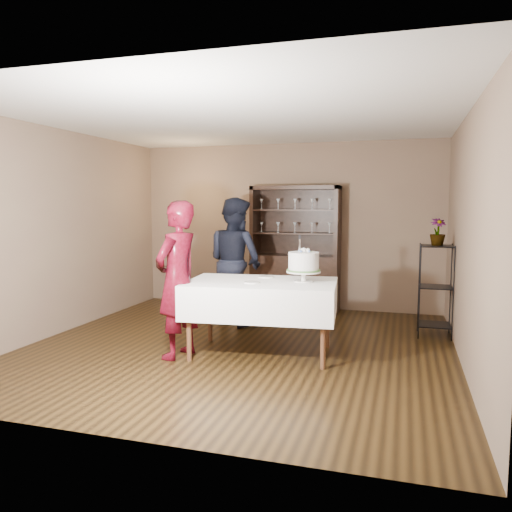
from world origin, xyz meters
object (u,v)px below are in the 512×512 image
at_px(woman, 177,280).
at_px(potted_plant, 438,232).
at_px(man, 235,261).
at_px(cake_table, 261,298).
at_px(plant_etagere, 436,287).
at_px(cake, 304,263).
at_px(china_hutch, 295,269).

relative_size(woman, potted_plant, 5.05).
distance_m(woman, man, 1.68).
relative_size(cake_table, woman, 1.01).
xyz_separation_m(woman, man, (0.10, 1.68, 0.03)).
bearing_deg(woman, plant_etagere, 135.11).
height_order(man, cake, man).
bearing_deg(china_hutch, woman, -104.64).
bearing_deg(plant_etagere, china_hutch, 153.17).
height_order(plant_etagere, woman, woman).
height_order(plant_etagere, cake, cake).
bearing_deg(china_hutch, cake_table, -86.94).
bearing_deg(potted_plant, china_hutch, 152.96).
xyz_separation_m(man, cake, (1.23, -1.21, 0.15)).
height_order(china_hutch, woman, china_hutch).
bearing_deg(potted_plant, man, -178.48).
distance_m(plant_etagere, man, 2.73).
bearing_deg(cake_table, china_hutch, 93.06).
bearing_deg(cake_table, man, 120.29).
bearing_deg(woman, cake_table, 126.27).
height_order(cake_table, man, man).
relative_size(china_hutch, cake_table, 1.13).
bearing_deg(man, potted_plant, -149.05).
bearing_deg(cake, cake_table, -167.47).
relative_size(cake_table, cake, 3.35).
relative_size(china_hutch, potted_plant, 5.74).
bearing_deg(cake_table, potted_plant, 35.33).
relative_size(china_hutch, woman, 1.14).
xyz_separation_m(cake, potted_plant, (1.48, 1.28, 0.31)).
height_order(cake_table, potted_plant, potted_plant).
relative_size(plant_etagere, woman, 0.68).
distance_m(woman, cake, 1.42).
height_order(plant_etagere, potted_plant, potted_plant).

